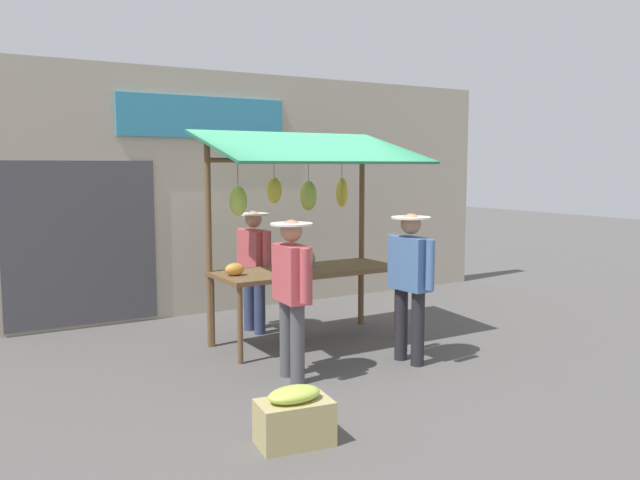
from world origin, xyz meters
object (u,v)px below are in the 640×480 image
at_px(vendor_with_sunhat, 254,262).
at_px(produce_crate_near, 294,418).
at_px(shopper_with_ponytail, 292,287).
at_px(market_stall, 304,212).
at_px(shopper_in_striped_shirt, 410,276).

height_order(vendor_with_sunhat, produce_crate_near, vendor_with_sunhat).
bearing_deg(shopper_with_ponytail, vendor_with_sunhat, -10.01).
bearing_deg(produce_crate_near, vendor_with_sunhat, -110.61).
distance_m(market_stall, shopper_with_ponytail, 1.56).
xyz_separation_m(vendor_with_sunhat, shopper_in_striped_shirt, (-0.85, 2.03, 0.04)).
distance_m(shopper_with_ponytail, shopper_in_striped_shirt, 1.35).
relative_size(market_stall, shopper_with_ponytail, 1.59).
bearing_deg(produce_crate_near, shopper_with_ponytail, -118.15).
bearing_deg(shopper_with_ponytail, shopper_in_striped_shirt, -91.32).
height_order(market_stall, shopper_with_ponytail, market_stall).
xyz_separation_m(market_stall, shopper_with_ponytail, (0.81, 1.17, -0.62)).
distance_m(vendor_with_sunhat, shopper_with_ponytail, 1.95).
xyz_separation_m(market_stall, shopper_in_striped_shirt, (-0.53, 1.32, -0.61)).
distance_m(market_stall, shopper_in_striped_shirt, 1.54).
relative_size(vendor_with_sunhat, shopper_with_ponytail, 0.97).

